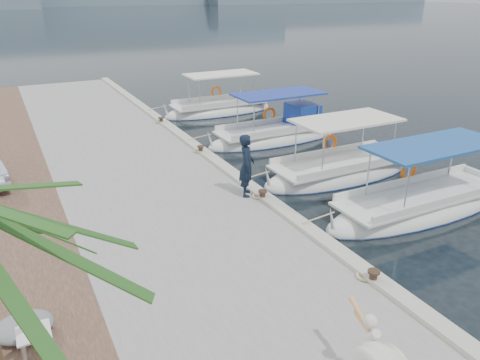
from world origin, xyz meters
The scene contains 11 objects.
ground centered at (0.00, 0.00, 0.00)m, with size 400.00×400.00×0.00m, color black.
concrete_quay centered at (-3.00, 5.00, 0.25)m, with size 6.00×40.00×0.50m, color gray.
quay_curb centered at (-0.22, 5.00, 0.56)m, with size 0.44×40.00×0.12m, color #ACA999.
fishing_caique_b centered at (4.34, -0.61, 0.12)m, with size 7.51×2.14×2.83m.
fishing_caique_c centered at (3.85, 2.99, 0.12)m, with size 6.52×2.29×2.83m.
fishing_caique_d centered at (4.11, 8.02, 0.19)m, with size 6.84×2.17×2.83m.
fishing_caique_e centered at (3.89, 13.98, 0.13)m, with size 6.61×2.15×2.83m.
mooring_bollards centered at (-0.35, 1.50, 0.69)m, with size 0.28×20.28×0.33m.
fisherman centered at (-0.60, 2.10, 1.50)m, with size 0.73×0.48×2.01m, color black.
tarp_bundle centered at (-7.45, -1.79, 0.70)m, with size 1.10×0.90×0.40m, color slate.
folding_table centered at (-7.27, -2.74, 1.02)m, with size 0.55×0.55×0.73m.
Camera 1 is at (-7.05, -10.01, 6.65)m, focal length 35.00 mm.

